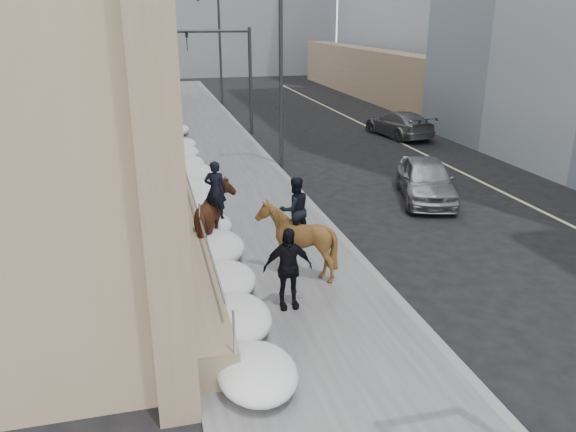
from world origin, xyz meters
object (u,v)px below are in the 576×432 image
at_px(mounted_horse_left, 215,216).
at_px(car_grey, 399,124).
at_px(mounted_horse_right, 296,236).
at_px(pedestrian, 288,268).
at_px(car_silver, 426,179).

height_order(mounted_horse_left, car_grey, mounted_horse_left).
height_order(mounted_horse_right, pedestrian, mounted_horse_right).
bearing_deg(car_silver, pedestrian, -117.28).
distance_m(mounted_horse_right, pedestrian, 1.77).
bearing_deg(mounted_horse_left, pedestrian, 122.32).
distance_m(mounted_horse_left, car_silver, 8.95).
bearing_deg(mounted_horse_right, pedestrian, 58.33).
bearing_deg(mounted_horse_right, car_silver, -151.34).
height_order(pedestrian, car_grey, pedestrian).
bearing_deg(mounted_horse_left, car_silver, -144.23).
bearing_deg(car_grey, mounted_horse_left, 40.54).
xyz_separation_m(mounted_horse_right, car_silver, (6.54, 5.39, -0.44)).
bearing_deg(mounted_horse_right, mounted_horse_left, -61.57).
xyz_separation_m(pedestrian, car_grey, (11.19, 18.20, -0.39)).
relative_size(mounted_horse_left, car_grey, 0.52).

